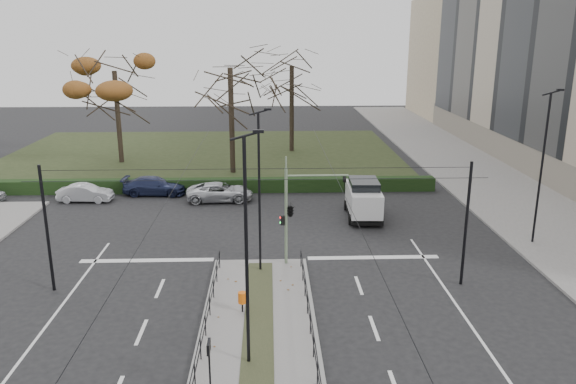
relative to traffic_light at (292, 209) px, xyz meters
name	(u,v)px	position (x,y,z in m)	size (l,w,h in m)	color
ground	(259,307)	(-1.61, -4.50, -3.06)	(140.00, 140.00, 0.00)	black
median_island	(258,335)	(-1.61, -7.00, -2.99)	(4.40, 15.00, 0.14)	#625F5D
sidewalk_east	(481,177)	(16.39, 17.50, -2.99)	(8.00, 90.00, 0.14)	#625F5D
park	(203,154)	(-7.61, 27.50, -3.01)	(38.00, 26.00, 0.10)	#242D16
hedge	(183,186)	(-7.61, 14.10, -2.56)	(38.00, 1.00, 1.00)	black
median_railing	(258,315)	(-1.61, -7.10, -2.09)	(4.14, 13.24, 0.92)	black
catenary	(259,221)	(-1.61, -2.88, 0.36)	(20.00, 34.00, 6.00)	black
traffic_light	(292,209)	(0.00, 0.00, 0.00)	(3.41, 1.96, 5.02)	slate
litter_bin	(242,298)	(-2.31, -5.19, -2.28)	(0.35, 0.35, 0.90)	black
info_panel	(209,353)	(-3.11, -10.79, -1.41)	(0.11, 0.50, 1.92)	black
streetlamp_median_near	(247,251)	(-1.90, -8.95, 1.37)	(0.70, 0.14, 8.44)	black
streetlamp_median_far	(260,191)	(-1.59, -0.79, 1.18)	(0.67, 0.14, 8.07)	black
streetlamp_sidewalk	(542,167)	(13.80, 2.58, 1.44)	(0.72, 0.15, 8.58)	black
parked_car_second	(85,193)	(-14.18, 11.89, -2.44)	(1.32, 3.80, 1.25)	#B4B6BC
parked_car_third	(155,186)	(-9.61, 13.50, -2.39)	(1.88, 4.62, 1.34)	#1D2444
parked_car_fourth	(220,192)	(-4.65, 11.75, -2.41)	(2.17, 4.70, 1.31)	#B4B6BC
white_van	(363,198)	(4.95, 7.76, -1.77)	(2.31, 4.77, 2.49)	silver
rust_tree	(114,71)	(-14.72, 24.18, 5.25)	(9.20, 9.20, 10.81)	black
bare_tree_center	(292,72)	(1.15, 28.82, 4.78)	(7.29, 7.29, 11.11)	black
bare_tree_near	(230,76)	(-4.23, 19.89, 5.13)	(7.39, 7.39, 11.60)	black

